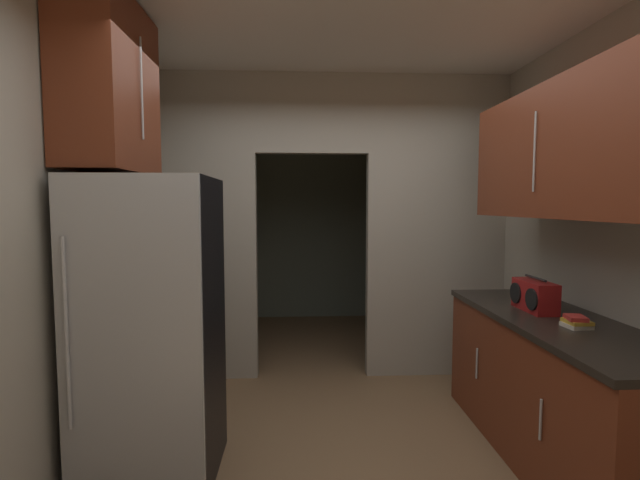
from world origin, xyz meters
name	(u,v)px	position (x,y,z in m)	size (l,w,h in m)	color
ground	(356,480)	(0.00, 0.00, 0.00)	(20.00, 20.00, 0.00)	brown
kitchen_overhead_slab	(349,18)	(0.00, 0.50, 2.80)	(3.58, 7.34, 0.06)	silver
kitchen_partition	(340,216)	(0.06, 1.67, 1.50)	(3.18, 0.12, 2.77)	#ADA899
adjoining_room_shell	(324,221)	(0.00, 3.29, 1.38)	(3.18, 2.36, 2.77)	gray
kitchen_flank_left	(8,252)	(-1.64, -0.42, 1.38)	(0.10, 4.17, 2.77)	#ADA899
refrigerator	(153,330)	(-1.17, 0.11, 0.88)	(0.72, 0.76, 1.75)	black
lower_cabinet_run	(554,390)	(1.26, 0.16, 0.45)	(0.66, 1.95, 0.90)	maroon
upper_cabinet_counterside	(564,152)	(1.26, 0.16, 1.91)	(0.36, 1.75, 0.79)	maroon
upper_cabinet_fridgeside	(110,88)	(-1.41, 0.21, 2.27)	(0.36, 0.79, 0.97)	maroon
boombox	(534,296)	(1.23, 0.37, 1.00)	(0.16, 0.36, 0.23)	maroon
book_stack	(577,322)	(1.25, -0.05, 0.93)	(0.14, 0.14, 0.07)	beige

